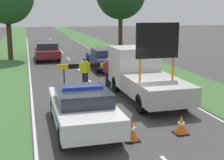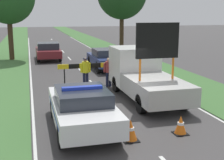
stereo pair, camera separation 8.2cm
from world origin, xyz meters
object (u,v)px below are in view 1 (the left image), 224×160
at_px(police_car, 82,107).
at_px(road_barrier, 90,67).
at_px(work_truck, 143,74).
at_px(queued_car_hatch_blue, 105,58).
at_px(traffic_cone_centre_front, 181,125).
at_px(police_officer, 85,70).
at_px(traffic_cone_near_police, 131,130).
at_px(pedestrian_civilian, 108,70).
at_px(queued_car_wagon_maroon, 47,51).

bearing_deg(police_car, road_barrier, 74.24).
relative_size(work_truck, queued_car_hatch_blue, 1.28).
bearing_deg(work_truck, traffic_cone_centre_front, 84.60).
xyz_separation_m(police_officer, traffic_cone_near_police, (0.05, -7.48, -0.59)).
bearing_deg(queued_car_hatch_blue, traffic_cone_centre_front, 87.59).
relative_size(pedestrian_civilian, queued_car_hatch_blue, 0.34).
distance_m(road_barrier, traffic_cone_near_police, 8.02).
bearing_deg(police_officer, pedestrian_civilian, 178.83).
bearing_deg(queued_car_hatch_blue, traffic_cone_near_police, 79.65).
relative_size(police_car, work_truck, 0.81).
bearing_deg(work_truck, traffic_cone_near_police, 65.35).
relative_size(police_officer, queued_car_hatch_blue, 0.35).
xyz_separation_m(police_car, road_barrier, (1.56, 6.54, 0.24)).
height_order(pedestrian_civilian, traffic_cone_near_police, pedestrian_civilian).
bearing_deg(traffic_cone_centre_front, queued_car_hatch_blue, 87.59).
distance_m(work_truck, pedestrian_civilian, 2.69).
relative_size(police_car, queued_car_hatch_blue, 1.04).
bearing_deg(traffic_cone_centre_front, traffic_cone_near_police, -176.92).
bearing_deg(road_barrier, traffic_cone_near_police, -84.86).
distance_m(road_barrier, police_officer, 0.62).
relative_size(road_barrier, traffic_cone_near_police, 5.19).
height_order(work_truck, queued_car_wagon_maroon, work_truck).
relative_size(police_car, queued_car_wagon_maroon, 1.10).
relative_size(pedestrian_civilian, queued_car_wagon_maroon, 0.37).
relative_size(work_truck, police_officer, 3.67).
distance_m(police_officer, pedestrian_civilian, 1.23).
xyz_separation_m(traffic_cone_centre_front, queued_car_hatch_blue, (0.52, 12.37, 0.46)).
distance_m(police_officer, traffic_cone_centre_front, 7.63).
height_order(police_car, road_barrier, police_car).
relative_size(traffic_cone_near_police, traffic_cone_centre_front, 1.09).
bearing_deg(police_car, queued_car_hatch_blue, 69.83).
relative_size(pedestrian_civilian, traffic_cone_centre_front, 2.48).
bearing_deg(traffic_cone_near_police, queued_car_wagon_maroon, 94.31).
bearing_deg(pedestrian_civilian, queued_car_hatch_blue, 62.55).
bearing_deg(police_car, traffic_cone_near_police, -51.33).
bearing_deg(police_officer, police_car, 86.56).
distance_m(queued_car_hatch_blue, queued_car_wagon_maroon, 6.61).
height_order(road_barrier, queued_car_hatch_blue, queued_car_hatch_blue).
xyz_separation_m(traffic_cone_centre_front, queued_car_wagon_maroon, (-3.11, 17.89, 0.45)).
height_order(queued_car_hatch_blue, queued_car_wagon_maroon, queued_car_wagon_maroon).
bearing_deg(queued_car_wagon_maroon, police_officer, 97.06).
distance_m(work_truck, police_officer, 3.49).
relative_size(queued_car_hatch_blue, queued_car_wagon_maroon, 1.06).
xyz_separation_m(pedestrian_civilian, traffic_cone_near_police, (-1.16, -7.28, -0.57)).
height_order(police_car, police_officer, police_officer).
height_order(police_officer, traffic_cone_centre_front, police_officer).
relative_size(work_truck, pedestrian_civilian, 3.70).
xyz_separation_m(work_truck, queued_car_hatch_blue, (0.09, 7.67, -0.32)).
height_order(police_officer, queued_car_hatch_blue, police_officer).
xyz_separation_m(road_barrier, traffic_cone_centre_front, (1.46, -7.90, -0.68)).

